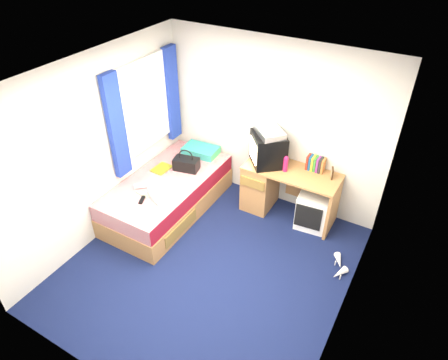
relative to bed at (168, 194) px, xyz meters
The scene contains 20 objects.
ground 1.31m from the bed, 31.00° to the right, with size 3.40×3.40×0.00m, color #0C1438.
room_shell 1.74m from the bed, 31.00° to the right, with size 3.40×3.40×3.40m.
bed is the anchor object (origin of this frame).
pillow 0.87m from the bed, 85.98° to the left, with size 0.52×0.33×0.11m, color blue.
desk 1.50m from the bed, 31.40° to the left, with size 1.30×0.55×0.75m.
storage_cube 2.06m from the bed, 20.66° to the left, with size 0.42×0.42×0.52m, color white.
crt_tv 1.57m from the bed, 33.62° to the left, with size 0.61×0.61×0.45m.
vcr 1.71m from the bed, 33.64° to the left, with size 0.42×0.30×0.08m, color silver.
book_row 2.11m from the bed, 27.56° to the left, with size 0.24×0.13×0.20m.
picture_frame 2.30m from the bed, 23.19° to the left, with size 0.02×0.12×0.14m, color #311F10.
pink_water_bottle 1.73m from the bed, 26.20° to the left, with size 0.06×0.06×0.20m, color #C11B53.
aerosol_can 1.71m from the bed, 30.52° to the left, with size 0.06×0.06×0.20m, color white.
handbag 0.51m from the bed, 72.33° to the left, with size 0.39×0.27×0.33m.
towel 0.53m from the bed, 58.87° to the right, with size 0.33×0.27×0.11m, color white.
magazine 0.39m from the bed, 142.01° to the left, with size 0.21×0.28×0.01m, color #F4FA1B.
water_bottle 0.48m from the bed, 115.26° to the right, with size 0.07×0.07×0.20m, color silver.
colour_swatch_fan 0.53m from the bed, 96.14° to the right, with size 0.22×0.06×0.01m, color gold.
remote_control 0.62m from the bed, 87.99° to the right, with size 0.05×0.16×0.02m, color black.
window_assembly 1.26m from the bed, 151.84° to the left, with size 0.11×1.42×1.40m.
white_heels 2.52m from the bed, ahead, with size 0.24×0.43×0.09m.
Camera 1 is at (1.88, -2.87, 3.76)m, focal length 32.00 mm.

